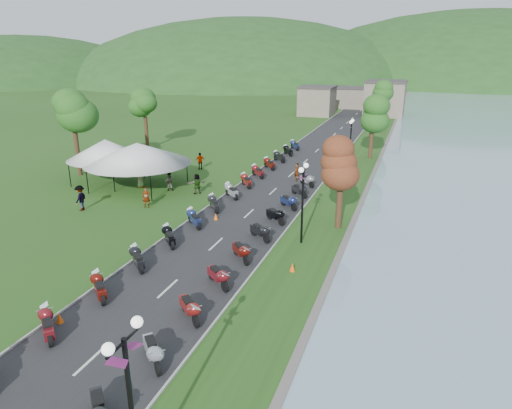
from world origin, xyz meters
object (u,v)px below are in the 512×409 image
(pedestrian_a, at_px, (147,207))
(pedestrian_c, at_px, (82,210))
(vendor_tent_main, at_px, (139,165))
(pedestrian_b, at_px, (170,190))

(pedestrian_a, bearing_deg, pedestrian_c, -176.04)
(pedestrian_a, relative_size, pedestrian_c, 0.85)
(pedestrian_a, xyz_separation_m, pedestrian_c, (-4.35, -2.21, 0.00))
(pedestrian_c, bearing_deg, pedestrian_a, 107.46)
(vendor_tent_main, relative_size, pedestrian_c, 3.17)
(pedestrian_b, height_order, pedestrian_c, pedestrian_c)
(pedestrian_b, relative_size, pedestrian_c, 0.82)
(vendor_tent_main, relative_size, pedestrian_b, 3.89)
(vendor_tent_main, relative_size, pedestrian_a, 3.73)
(pedestrian_b, bearing_deg, vendor_tent_main, -21.76)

